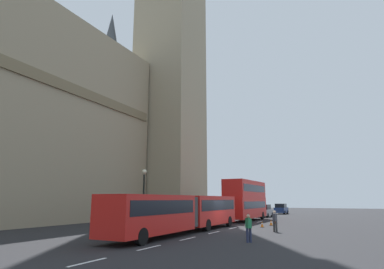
{
  "coord_description": "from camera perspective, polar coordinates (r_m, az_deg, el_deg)",
  "views": [
    {
      "loc": [
        -27.55,
        -10.28,
        2.59
      ],
      "look_at": [
        -0.64,
        3.16,
        8.73
      ],
      "focal_mm": 29.85,
      "sensor_mm": 36.0,
      "label": 1
    }
  ],
  "objects": [
    {
      "name": "double_decker_bus",
      "position": [
        41.66,
        9.59,
        -11.22
      ],
      "size": [
        10.55,
        2.54,
        4.9
      ],
      "color": "red",
      "rests_on": "ground_plane"
    },
    {
      "name": "traffic_cone_east",
      "position": [
        37.27,
        14.68,
        -14.73
      ],
      "size": [
        0.36,
        0.36,
        0.58
      ],
      "color": "black",
      "rests_on": "ground_plane"
    },
    {
      "name": "pedestrian_near_cones",
      "position": [
        20.82,
        10.08,
        -15.99
      ],
      "size": [
        0.45,
        0.45,
        1.69
      ],
      "color": "#262D4C",
      "rests_on": "ground_plane"
    },
    {
      "name": "sedan_trailing",
      "position": [
        62.27,
        15.65,
        -12.67
      ],
      "size": [
        4.4,
        1.86,
        1.85
      ],
      "color": "navy",
      "rests_on": "ground_plane"
    },
    {
      "name": "ground_plane",
      "position": [
        29.52,
        6.32,
        -16.51
      ],
      "size": [
        160.0,
        160.0,
        0.0
      ],
      "primitive_type": "plane",
      "color": "#262628"
    },
    {
      "name": "sedan_lead",
      "position": [
        50.96,
        12.77,
        -13.15
      ],
      "size": [
        4.4,
        1.86,
        1.85
      ],
      "color": "gray",
      "rests_on": "ground_plane"
    },
    {
      "name": "articulated_bus",
      "position": [
        26.11,
        -1.56,
        -13.39
      ],
      "size": [
        17.76,
        2.54,
        2.9
      ],
      "color": "red",
      "rests_on": "ground_plane"
    },
    {
      "name": "traffic_cone_west",
      "position": [
        32.23,
        12.43,
        -15.39
      ],
      "size": [
        0.36,
        0.36,
        0.58
      ],
      "color": "black",
      "rests_on": "ground_plane"
    },
    {
      "name": "lane_centre_marking",
      "position": [
        26.74,
        3.98,
        -17.06
      ],
      "size": [
        29.8,
        0.16,
        0.01
      ],
      "color": "silver",
      "rests_on": "ground_plane"
    },
    {
      "name": "traffic_cone_middle",
      "position": [
        34.6,
        13.95,
        -15.04
      ],
      "size": [
        0.36,
        0.36,
        0.58
      ],
      "color": "black",
      "rests_on": "ground_plane"
    },
    {
      "name": "pedestrian_by_kerb",
      "position": [
        27.84,
        14.6,
        -14.64
      ],
      "size": [
        0.43,
        0.36,
        1.69
      ],
      "color": "#333333",
      "rests_on": "ground_plane"
    },
    {
      "name": "street_lamp",
      "position": [
        29.23,
        -8.64,
        -10.5
      ],
      "size": [
        0.44,
        0.44,
        5.27
      ],
      "color": "black",
      "rests_on": "ground_plane"
    }
  ]
}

